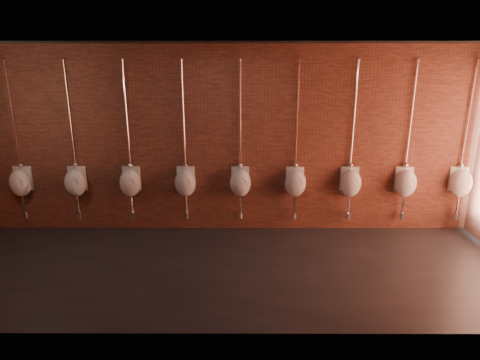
# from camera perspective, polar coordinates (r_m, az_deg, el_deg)

# --- Properties ---
(ground) EXTENTS (8.50, 8.50, 0.00)m
(ground) POSITION_cam_1_polar(r_m,az_deg,el_deg) (6.48, -1.71, -11.74)
(ground) COLOR black
(ground) RESTS_ON ground
(room_shell) EXTENTS (8.54, 3.04, 3.22)m
(room_shell) POSITION_cam_1_polar(r_m,az_deg,el_deg) (5.77, -1.89, 5.99)
(room_shell) COLOR black
(room_shell) RESTS_ON ground
(urinal_0) EXTENTS (0.38, 0.34, 2.72)m
(urinal_0) POSITION_cam_1_polar(r_m,az_deg,el_deg) (8.30, -27.22, -0.21)
(urinal_0) COLOR white
(urinal_0) RESTS_ON ground
(urinal_1) EXTENTS (0.38, 0.34, 2.72)m
(urinal_1) POSITION_cam_1_polar(r_m,az_deg,el_deg) (7.91, -21.10, -0.23)
(urinal_1) COLOR white
(urinal_1) RESTS_ON ground
(urinal_2) EXTENTS (0.38, 0.34, 2.72)m
(urinal_2) POSITION_cam_1_polar(r_m,az_deg,el_deg) (7.62, -14.41, -0.24)
(urinal_2) COLOR white
(urinal_2) RESTS_ON ground
(urinal_3) EXTENTS (0.38, 0.34, 2.72)m
(urinal_3) POSITION_cam_1_polar(r_m,az_deg,el_deg) (7.44, -7.30, -0.26)
(urinal_3) COLOR white
(urinal_3) RESTS_ON ground
(urinal_4) EXTENTS (0.38, 0.34, 2.72)m
(urinal_4) POSITION_cam_1_polar(r_m,az_deg,el_deg) (7.37, 0.04, -0.26)
(urinal_4) COLOR white
(urinal_4) RESTS_ON ground
(urinal_5) EXTENTS (0.38, 0.34, 2.72)m
(urinal_5) POSITION_cam_1_polar(r_m,az_deg,el_deg) (7.43, 7.40, -0.27)
(urinal_5) COLOR white
(urinal_5) RESTS_ON ground
(urinal_6) EXTENTS (0.38, 0.34, 2.72)m
(urinal_6) POSITION_cam_1_polar(r_m,az_deg,el_deg) (7.61, 14.52, -0.27)
(urinal_6) COLOR white
(urinal_6) RESTS_ON ground
(urinal_7) EXTENTS (0.38, 0.34, 2.72)m
(urinal_7) POSITION_cam_1_polar(r_m,az_deg,el_deg) (7.90, 21.21, -0.26)
(urinal_7) COLOR white
(urinal_7) RESTS_ON ground
(urinal_8) EXTENTS (0.38, 0.34, 2.72)m
(urinal_8) POSITION_cam_1_polar(r_m,az_deg,el_deg) (8.29, 27.36, -0.26)
(urinal_8) COLOR white
(urinal_8) RESTS_ON ground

